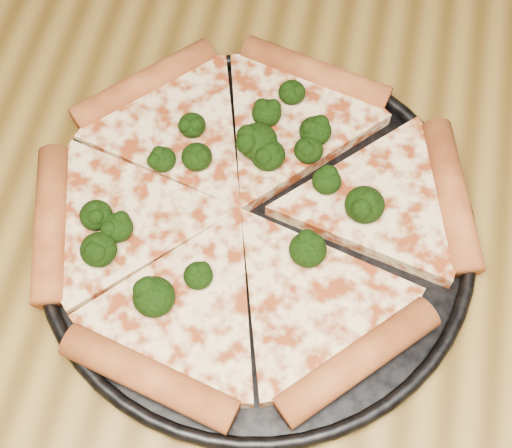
# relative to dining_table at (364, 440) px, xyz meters

# --- Properties ---
(dining_table) EXTENTS (1.20, 0.90, 0.75)m
(dining_table) POSITION_rel_dining_table_xyz_m (0.00, 0.00, 0.00)
(dining_table) COLOR olive
(dining_table) RESTS_ON ground
(pizza_pan) EXTENTS (0.35, 0.35, 0.02)m
(pizza_pan) POSITION_rel_dining_table_xyz_m (-0.12, 0.12, 0.10)
(pizza_pan) COLOR black
(pizza_pan) RESTS_ON dining_table
(pizza) EXTENTS (0.37, 0.35, 0.03)m
(pizza) POSITION_rel_dining_table_xyz_m (-0.13, 0.13, 0.11)
(pizza) COLOR #FFD99C
(pizza) RESTS_ON pizza_pan
(broccoli_florets) EXTENTS (0.23, 0.23, 0.02)m
(broccoli_florets) POSITION_rel_dining_table_xyz_m (-0.14, 0.15, 0.12)
(broccoli_florets) COLOR black
(broccoli_florets) RESTS_ON pizza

